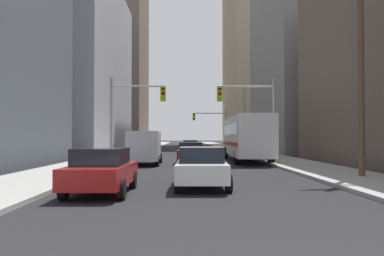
# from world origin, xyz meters

# --- Properties ---
(sidewalk_left) EXTENTS (3.84, 160.00, 0.15)m
(sidewalk_left) POSITION_xyz_m (-6.95, 50.00, 0.07)
(sidewalk_left) COLOR #9E9E99
(sidewalk_left) RESTS_ON ground
(sidewalk_right) EXTENTS (3.84, 160.00, 0.15)m
(sidewalk_right) POSITION_xyz_m (6.95, 50.00, 0.07)
(sidewalk_right) COLOR #9E9E99
(sidewalk_right) RESTS_ON ground
(city_bus) EXTENTS (2.81, 11.56, 3.40)m
(city_bus) POSITION_xyz_m (4.17, 26.80, 1.93)
(city_bus) COLOR silver
(city_bus) RESTS_ON ground
(cargo_van_silver) EXTENTS (2.16, 5.25, 2.26)m
(cargo_van_silver) POSITION_xyz_m (-3.30, 23.54, 1.29)
(cargo_van_silver) COLOR #B7BABF
(cargo_van_silver) RESTS_ON ground
(sedan_red) EXTENTS (1.95, 4.25, 1.52)m
(sedan_red) POSITION_xyz_m (-3.37, 9.75, 0.77)
(sedan_red) COLOR maroon
(sedan_red) RESTS_ON ground
(sedan_white) EXTENTS (1.95, 4.25, 1.52)m
(sedan_white) POSITION_xyz_m (0.02, 11.20, 0.77)
(sedan_white) COLOR white
(sedan_white) RESTS_ON ground
(sedan_maroon) EXTENTS (1.95, 4.25, 1.52)m
(sedan_maroon) POSITION_xyz_m (-0.15, 24.71, 0.77)
(sedan_maroon) COLOR maroon
(sedan_maroon) RESTS_ON ground
(sedan_green) EXTENTS (1.95, 4.25, 1.52)m
(sedan_green) POSITION_xyz_m (0.08, 41.74, 0.77)
(sedan_green) COLOR #195938
(sedan_green) RESTS_ON ground
(traffic_signal_near_left) EXTENTS (3.84, 0.44, 6.00)m
(traffic_signal_near_left) POSITION_xyz_m (-4.00, 23.82, 4.05)
(traffic_signal_near_left) COLOR gray
(traffic_signal_near_left) RESTS_ON ground
(traffic_signal_near_right) EXTENTS (4.05, 0.44, 6.00)m
(traffic_signal_near_right) POSITION_xyz_m (3.90, 23.82, 4.06)
(traffic_signal_near_right) COLOR gray
(traffic_signal_near_right) RESTS_ON ground
(traffic_signal_far_right) EXTENTS (5.04, 0.44, 6.00)m
(traffic_signal_far_right) POSITION_xyz_m (3.44, 55.04, 4.10)
(traffic_signal_far_right) COLOR gray
(traffic_signal_far_right) RESTS_ON ground
(utility_pole_right) EXTENTS (2.20, 0.28, 10.21)m
(utility_pole_right) POSITION_xyz_m (7.34, 14.08, 5.38)
(utility_pole_right) COLOR brown
(utility_pole_right) RESTS_ON ground
(street_lamp_right) EXTENTS (2.16, 0.32, 7.50)m
(street_lamp_right) POSITION_xyz_m (5.40, 37.98, 4.51)
(street_lamp_right) COLOR gray
(street_lamp_right) RESTS_ON ground
(building_left_mid_office) EXTENTS (20.87, 27.98, 22.58)m
(building_left_mid_office) POSITION_xyz_m (-19.96, 49.78, 11.29)
(building_left_mid_office) COLOR #93939E
(building_left_mid_office) RESTS_ON ground
(building_left_far_tower) EXTENTS (22.31, 22.21, 47.38)m
(building_left_far_tower) POSITION_xyz_m (-20.88, 88.03, 23.69)
(building_left_far_tower) COLOR #66564C
(building_left_far_tower) RESTS_ON ground
(building_right_mid_block) EXTENTS (20.07, 20.67, 29.34)m
(building_right_mid_block) POSITION_xyz_m (19.64, 46.77, 14.67)
(building_right_mid_block) COLOR gray
(building_right_mid_block) RESTS_ON ground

